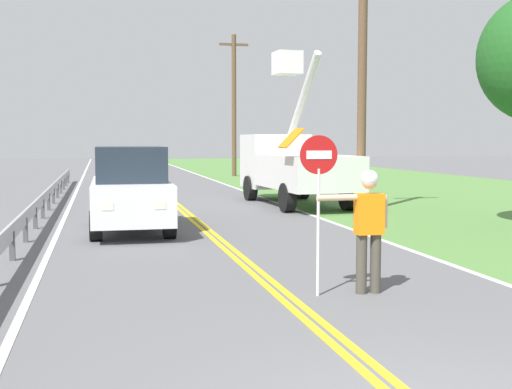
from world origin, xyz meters
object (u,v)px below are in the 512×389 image
Objects in this scene: oncoming_suv_nearest at (130,189)px; utility_pole_near at (362,80)px; utility_bucket_truck at (292,164)px; flagger_worker at (368,223)px; stop_sign_paddle at (319,179)px; utility_pole_mid at (234,103)px.

utility_pole_near reaches higher than oncoming_suv_nearest.
utility_bucket_truck is 1.49× the size of oncoming_suv_nearest.
utility_bucket_truck is 8.26m from oncoming_suv_nearest.
flagger_worker is 8.17m from oncoming_suv_nearest.
flagger_worker is at bearing -67.69° from oncoming_suv_nearest.
flagger_worker is at bearing -111.65° from utility_pole_near.
stop_sign_paddle is 0.30× the size of utility_pole_near.
utility_pole_near is 21.08m from utility_pole_mid.
utility_pole_mid is at bearing 85.06° from utility_bucket_truck.
flagger_worker is 31.94m from utility_pole_mid.
utility_pole_mid is (5.08, 31.44, 2.82)m from stop_sign_paddle.
stop_sign_paddle is at bearing -115.26° from utility_pole_near.
utility_pole_near reaches higher than flagger_worker.
utility_bucket_truck is 4.26m from utility_pole_near.
utility_pole_near is at bearing -65.42° from utility_bucket_truck.
stop_sign_paddle is at bearing -99.17° from utility_pole_mid.
oncoming_suv_nearest is at bearing 107.18° from stop_sign_paddle.
utility_pole_mid is (4.31, 31.45, 3.48)m from flagger_worker.
utility_pole_mid is at bearing 82.20° from flagger_worker.
stop_sign_paddle is (-0.77, 0.01, 0.66)m from flagger_worker.
utility_pole_near is at bearing 21.30° from oncoming_suv_nearest.
stop_sign_paddle is 0.50× the size of oncoming_suv_nearest.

